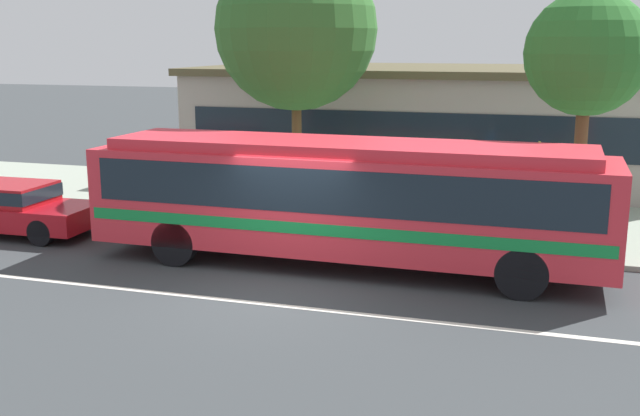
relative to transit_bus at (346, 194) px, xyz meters
The scene contains 11 objects.
ground_plane 2.68m from the transit_bus, 112.22° to the right, with size 120.00×120.00×0.00m, color #373B3E.
sidewalk_slab 5.62m from the transit_bus, 98.70° to the left, with size 60.00×8.00×0.12m, color #96A090.
lane_stripe_center 3.32m from the transit_bus, 106.28° to the right, with size 56.00×0.16×0.01m, color silver.
transit_bus is the anchor object (origin of this frame).
sedan_behind_bus 9.04m from the transit_bus, behind, with size 4.67×1.95×1.29m.
pedestrian_waiting_near_sign 3.68m from the transit_bus, 56.59° to the left, with size 0.46×0.46×1.73m.
pedestrian_walking_along_curb 4.50m from the transit_bus, 36.20° to the left, with size 0.42×0.42×1.73m.
bus_stop_sign 4.33m from the transit_bus, 26.72° to the left, with size 0.10×0.44×2.47m.
street_tree_near_stop 6.39m from the transit_bus, 120.17° to the left, with size 4.40×4.40×7.16m.
street_tree_mid_block 6.59m from the transit_bus, 36.83° to the left, with size 2.87×2.87×5.80m.
station_building 11.75m from the transit_bus, 89.88° to the left, with size 16.17×8.74×3.88m.
Camera 1 is at (4.91, -13.20, 4.75)m, focal length 42.49 mm.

